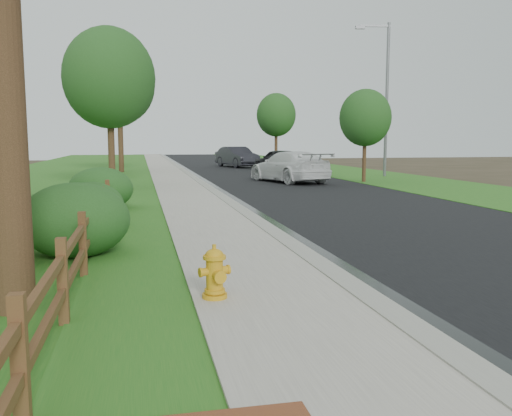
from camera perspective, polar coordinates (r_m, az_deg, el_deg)
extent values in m
plane|color=#332D1C|center=(5.20, 21.34, -18.99)|extent=(120.00, 120.00, 0.00)
cube|color=black|center=(39.60, -1.53, 3.94)|extent=(8.00, 90.00, 0.02)
cube|color=gray|center=(39.04, -7.62, 3.91)|extent=(0.40, 90.00, 0.12)
cube|color=black|center=(39.07, -7.10, 3.86)|extent=(0.50, 90.00, 0.00)
cube|color=gray|center=(38.96, -9.53, 3.85)|extent=(2.20, 90.00, 0.10)
cube|color=#23631C|center=(38.93, -12.33, 3.75)|extent=(1.60, 90.00, 0.06)
cube|color=#23631C|center=(39.29, -19.94, 3.50)|extent=(9.00, 90.00, 0.04)
cube|color=#23631C|center=(41.42, 7.92, 4.03)|extent=(6.00, 90.00, 0.04)
cube|color=#51291B|center=(4.68, -23.59, -14.75)|extent=(0.12, 0.12, 1.10)
cube|color=#51291B|center=(6.94, -19.68, -7.44)|extent=(0.12, 0.12, 1.10)
cube|color=#51291B|center=(9.27, -17.76, -3.74)|extent=(0.12, 0.12, 1.10)
cube|color=#51291B|center=(11.63, -16.62, -1.54)|extent=(0.12, 0.12, 1.10)
cube|color=#51291B|center=(14.00, -15.87, -0.07)|extent=(0.12, 0.12, 1.10)
cube|color=#51291B|center=(16.38, -15.34, 0.97)|extent=(0.12, 0.12, 1.10)
cube|color=#51291B|center=(18.76, -14.94, 1.74)|extent=(0.12, 0.12, 1.10)
cube|color=#51291B|center=(5.83, -21.19, -11.33)|extent=(0.08, 2.35, 0.10)
cube|color=#51291B|center=(5.72, -21.37, -7.52)|extent=(0.08, 2.35, 0.10)
cube|color=#51291B|center=(8.12, -18.55, -6.02)|extent=(0.08, 2.35, 0.10)
cube|color=#51291B|center=(8.04, -18.66, -3.24)|extent=(0.08, 2.35, 0.10)
cube|color=#51291B|center=(10.46, -17.10, -3.06)|extent=(0.08, 2.35, 0.10)
cube|color=#51291B|center=(10.40, -17.19, -0.89)|extent=(0.08, 2.35, 0.10)
cube|color=#51291B|center=(12.82, -16.20, -1.18)|extent=(0.08, 2.35, 0.10)
cube|color=#51291B|center=(12.77, -16.26, 0.60)|extent=(0.08, 2.35, 0.10)
cube|color=#51291B|center=(15.20, -15.57, 0.11)|extent=(0.08, 2.35, 0.10)
cube|color=#51291B|center=(15.16, -15.62, 1.61)|extent=(0.08, 2.35, 0.10)
cube|color=#51291B|center=(17.58, -15.11, 1.05)|extent=(0.08, 2.35, 0.10)
cube|color=#51291B|center=(17.54, -15.16, 2.35)|extent=(0.08, 2.35, 0.10)
cylinder|color=#3D2A19|center=(7.56, -25.05, 10.30)|extent=(0.52, 0.52, 5.50)
cylinder|color=gold|center=(7.54, -4.37, -9.17)|extent=(0.35, 0.35, 0.06)
cylinder|color=gold|center=(7.47, -4.39, -7.15)|extent=(0.23, 0.23, 0.53)
cylinder|color=gold|center=(7.52, -4.37, -8.65)|extent=(0.28, 0.28, 0.05)
cylinder|color=gold|center=(7.41, -4.41, -5.18)|extent=(0.31, 0.31, 0.05)
ellipsoid|color=gold|center=(7.41, -4.41, -5.02)|extent=(0.25, 0.25, 0.19)
cylinder|color=gold|center=(7.38, -4.42, -4.10)|extent=(0.06, 0.06, 0.07)
cylinder|color=gold|center=(7.33, -3.95, -7.19)|extent=(0.18, 0.15, 0.15)
cylinder|color=gold|center=(7.40, -5.65, -6.75)|extent=(0.16, 0.15, 0.12)
cylinder|color=gold|center=(7.52, -3.16, -6.50)|extent=(0.16, 0.15, 0.12)
imported|color=white|center=(28.92, 3.50, 4.37)|extent=(3.69, 6.03, 1.63)
imported|color=black|center=(38.65, 2.39, 5.06)|extent=(3.15, 5.03, 1.60)
imported|color=black|center=(44.74, -2.01, 5.40)|extent=(3.13, 5.37, 1.67)
cylinder|color=slate|center=(34.16, 13.59, 10.90)|extent=(0.18, 0.18, 9.15)
cube|color=slate|center=(34.50, 12.45, 18.22)|extent=(1.83, 0.38, 0.12)
cube|color=slate|center=(34.25, 10.90, 18.17)|extent=(0.59, 0.30, 0.18)
ellipsoid|color=#204B1A|center=(10.95, -18.50, -1.21)|extent=(2.32, 2.32, 1.45)
ellipsoid|color=#204B1A|center=(14.31, -17.00, 0.24)|extent=(2.07, 2.07, 1.20)
ellipsoid|color=#204B1A|center=(17.97, -16.03, 1.94)|extent=(2.12, 2.12, 1.39)
cylinder|color=#3D2A19|center=(25.55, -15.00, 6.80)|extent=(0.30, 0.30, 4.38)
ellipsoid|color=#204B1A|center=(25.70, -15.21, 13.08)|extent=(4.09, 4.09, 4.50)
cylinder|color=#3D2A19|center=(29.37, 11.34, 5.56)|extent=(0.20, 0.20, 2.98)
ellipsoid|color=#204B1A|center=(29.38, 11.43, 9.30)|extent=(2.72, 2.72, 3.00)
cylinder|color=#3D2A19|center=(38.60, -14.08, 7.50)|extent=(0.36, 0.36, 5.21)
ellipsoid|color=#204B1A|center=(38.78, -14.23, 12.45)|extent=(4.81, 4.81, 5.29)
cylinder|color=#3D2A19|center=(47.46, 2.12, 6.79)|extent=(0.26, 0.26, 3.85)
ellipsoid|color=#204B1A|center=(47.51, 2.14, 9.77)|extent=(3.40, 3.40, 3.74)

